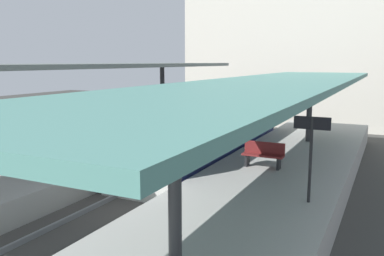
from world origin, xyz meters
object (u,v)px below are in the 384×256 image
Objects in this scene: platform_sign at (311,140)px; passenger_near_bench at (59,138)px; commuter_train at (209,127)px; passenger_mid_platform at (97,132)px; platform_bench at (263,154)px.

platform_sign reaches higher than passenger_near_bench.
commuter_train is 6.31m from passenger_near_bench.
platform_sign is 1.41× the size of passenger_near_bench.
passenger_mid_platform reaches higher than passenger_near_bench.
platform_bench is at bearing 125.31° from platform_sign.
commuter_train reaches higher than platform_sign.
passenger_mid_platform is (-6.49, -0.73, 0.39)m from platform_bench.
commuter_train reaches higher than platform_bench.
passenger_mid_platform is at bearing -173.58° from platform_bench.
commuter_train is at bearing 138.90° from platform_bench.
commuter_train is 7.38× the size of passenger_near_bench.
commuter_train is 4.82m from passenger_mid_platform.
passenger_near_bench is (-9.00, 0.62, -0.82)m from platform_sign.
passenger_near_bench is 0.95× the size of passenger_mid_platform.
platform_sign is 1.35× the size of passenger_mid_platform.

